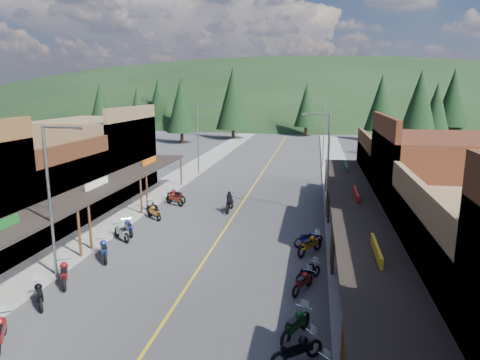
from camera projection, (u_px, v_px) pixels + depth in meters
The scene contains 43 objects.
ground at pixel (214, 245), 27.12m from camera, with size 220.00×220.00×0.00m, color #38383A.
centerline at pixel (257, 180), 46.38m from camera, with size 0.15×90.00×0.01m, color gold.
sidewalk_west at pixel (180, 177), 47.85m from camera, with size 3.40×94.00×0.15m, color gray.
sidewalk_east at pixel (339, 183), 44.88m from camera, with size 3.40×94.00×0.15m, color gray.
shop_west_2 at pixel (32, 192), 30.58m from camera, with size 10.90×9.00×6.20m.
shop_west_3 at pixel (97, 157), 39.62m from camera, with size 10.90×10.20×8.20m.
shop_east_2 at pixel (443, 194), 25.67m from camera, with size 10.90×9.00×8.20m.
shop_east_3 at pixel (409, 178), 35.12m from camera, with size 10.90×10.20×6.20m.
streetlight_0 at pixel (52, 195), 21.60m from camera, with size 2.16×0.18×8.00m.
streetlight_1 at pixel (199, 136), 48.56m from camera, with size 2.16×0.18×8.00m.
streetlight_2 at pixel (326, 159), 32.70m from camera, with size 2.16×0.18×8.00m.
streetlight_3 at pixel (323, 131), 53.89m from camera, with size 2.16×0.18×8.00m.
ridge_hill at pixel (300, 116), 157.11m from camera, with size 310.00×140.00×60.00m, color black.
pine_0 at pixel (100, 104), 92.30m from camera, with size 5.04×5.04×11.00m.
pine_1 at pixel (183, 100), 97.11m from camera, with size 5.88×5.88×12.50m.
pine_2 at pixel (233, 98), 83.00m from camera, with size 6.72×6.72×14.00m.
pine_3 at pixel (307, 105), 88.63m from camera, with size 5.04×5.04×11.00m.
pine_4 at pixel (381, 102), 80.31m from camera, with size 5.88×5.88×12.50m.
pine_5 at pixel (453, 97), 88.97m from camera, with size 6.72×6.72×14.00m.
pine_7 at pixel (159, 99), 104.25m from camera, with size 5.88×5.88×12.50m.
pine_8 at pixel (138, 113), 68.14m from camera, with size 4.48×4.48×10.00m.
pine_9 at pixel (436, 111), 65.02m from camera, with size 4.93×4.93×10.80m.
pine_10 at pixel (181, 106), 76.92m from camera, with size 5.38×5.38×11.60m.
pine_11 at pixel (419, 108), 58.79m from camera, with size 5.82×5.82×12.40m.
bike_west_3 at pixel (0, 331), 16.39m from camera, with size 0.75×2.26×1.29m, color maroon, non-canonical shape.
bike_west_4 at pixel (39, 293), 19.50m from camera, with size 0.69×2.06×1.18m, color black, non-canonical shape.
bike_west_5 at pixel (64, 272), 21.61m from camera, with size 0.77×2.31×1.32m, color maroon, non-canonical shape.
bike_west_6 at pixel (104, 249), 24.75m from camera, with size 0.77×2.31×1.32m, color navy, non-canonical shape.
bike_west_7 at pixel (121, 231), 27.97m from camera, with size 0.71×2.12×1.21m, color gray, non-canonical shape.
bike_west_8 at pixel (128, 226), 29.02m from camera, with size 0.69×2.07×1.18m, color navy, non-canonical shape.
bike_west_9 at pixel (154, 211), 32.52m from camera, with size 0.69×2.07×1.18m, color #A45D0B, non-canonical shape.
bike_west_10 at pixel (153, 207), 33.63m from camera, with size 0.71×2.13×1.22m, color black, non-canonical shape.
bike_west_11 at pixel (175, 198), 36.40m from camera, with size 0.73×2.20×1.25m, color maroon, non-canonical shape.
bike_west_12 at pixel (176, 195), 37.24m from camera, with size 0.78×2.35×1.34m, color #630D10, non-canonical shape.
bike_east_3 at pixel (297, 348), 15.34m from camera, with size 0.73×2.18×1.25m, color black, non-canonical shape.
bike_east_4 at pixel (296, 323), 16.94m from camera, with size 0.75×2.24×1.28m, color #0C3C15, non-canonical shape.
bike_east_5 at pixel (303, 281), 20.81m from camera, with size 0.66×1.99×1.14m, color maroon, non-canonical shape.
bike_east_6 at pixel (308, 271), 22.04m from camera, with size 0.63×1.89×1.08m, color black, non-canonical shape.
bike_east_7 at pixel (310, 244), 25.57m from camera, with size 0.77×2.31×1.32m, color #9C610B, non-canonical shape.
bike_east_8 at pixel (309, 237), 26.87m from camera, with size 0.68×2.03×1.16m, color navy, non-canonical shape.
rider_on_bike at pixel (230, 203), 34.48m from camera, with size 0.81×2.30×1.74m.
pedestrian_east_a at pixel (360, 264), 21.48m from camera, with size 0.70×0.46×1.91m, color #201D2B.
pedestrian_east_b at pixel (332, 184), 39.84m from camera, with size 0.87×0.50×1.79m, color #4E4631.
Camera 1 is at (6.10, -24.97, 9.74)m, focal length 32.00 mm.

